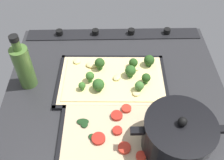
% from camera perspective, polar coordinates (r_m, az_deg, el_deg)
% --- Properties ---
extents(ground_plane, '(0.75, 0.72, 0.03)m').
position_cam_1_polar(ground_plane, '(0.89, 0.80, -3.70)').
color(ground_plane, '#28282B').
extents(stove_control_panel, '(0.72, 0.07, 0.03)m').
position_cam_1_polar(stove_control_panel, '(1.11, 0.30, 10.17)').
color(stove_control_panel, black).
rests_on(stove_control_panel, ground_plane).
extents(baking_tray_front, '(0.39, 0.26, 0.01)m').
position_cam_1_polar(baking_tray_front, '(0.91, -0.02, -0.28)').
color(baking_tray_front, black).
rests_on(baking_tray_front, ground_plane).
extents(broccoli_pizza, '(0.37, 0.24, 0.06)m').
position_cam_1_polar(broccoli_pizza, '(0.90, 0.44, 0.51)').
color(broccoli_pizza, beige).
rests_on(broccoli_pizza, baking_tray_front).
extents(baking_tray_back, '(0.30, 0.26, 0.01)m').
position_cam_1_polar(baking_tray_back, '(0.79, -0.79, -11.87)').
color(baking_tray_back, black).
rests_on(baking_tray_back, ground_plane).
extents(veggie_pizza_back, '(0.27, 0.23, 0.02)m').
position_cam_1_polar(veggie_pizza_back, '(0.78, -0.64, -11.62)').
color(veggie_pizza_back, tan).
rests_on(veggie_pizza_back, baking_tray_back).
extents(cooking_pot, '(0.26, 0.19, 0.15)m').
position_cam_1_polar(cooking_pot, '(0.74, 14.13, -11.96)').
color(cooking_pot, black).
rests_on(cooking_pot, ground_plane).
extents(oil_bottle, '(0.06, 0.06, 0.21)m').
position_cam_1_polar(oil_bottle, '(0.90, -18.88, 2.93)').
color(oil_bottle, '#476B2D').
rests_on(oil_bottle, ground_plane).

